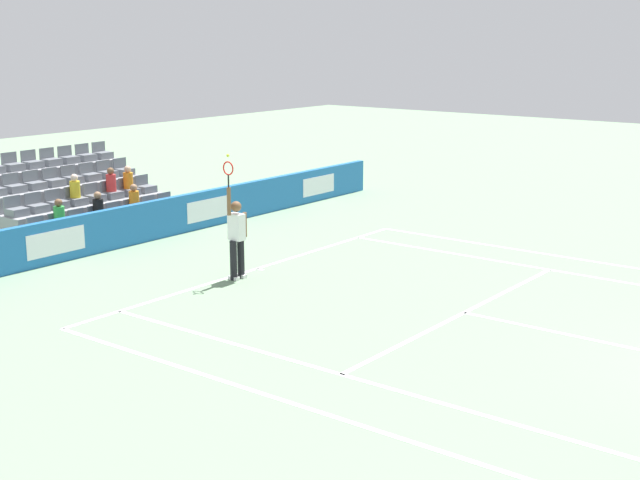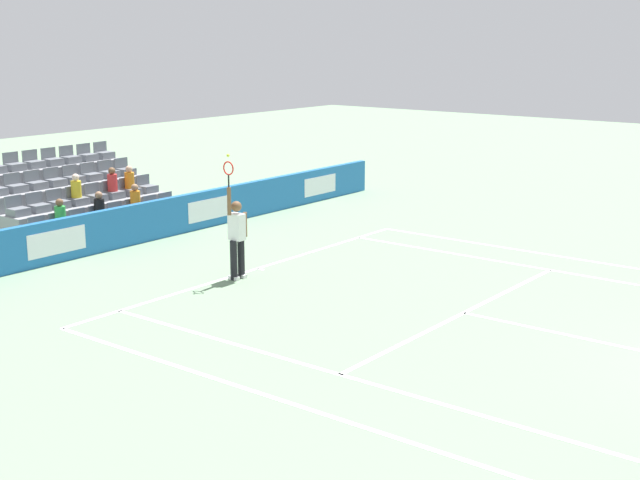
# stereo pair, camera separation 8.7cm
# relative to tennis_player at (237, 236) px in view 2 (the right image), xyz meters

# --- Properties ---
(line_baseline) EXTENTS (10.97, 0.10, 0.01)m
(line_baseline) POSITION_rel_tennis_player_xyz_m (-0.91, -0.23, -0.99)
(line_baseline) COLOR white
(line_baseline) RESTS_ON ground
(line_service) EXTENTS (8.23, 0.10, 0.01)m
(line_service) POSITION_rel_tennis_player_xyz_m (-0.91, 5.26, -0.99)
(line_service) COLOR white
(line_service) RESTS_ON ground
(line_centre_service) EXTENTS (0.10, 6.40, 0.01)m
(line_centre_service) POSITION_rel_tennis_player_xyz_m (-0.91, 8.46, -0.99)
(line_centre_service) COLOR white
(line_centre_service) RESTS_ON ground
(line_singles_sideline_left) EXTENTS (0.10, 11.89, 0.01)m
(line_singles_sideline_left) POSITION_rel_tennis_player_xyz_m (3.20, 5.72, -0.99)
(line_singles_sideline_left) COLOR white
(line_singles_sideline_left) RESTS_ON ground
(line_singles_sideline_right) EXTENTS (0.10, 11.89, 0.01)m
(line_singles_sideline_right) POSITION_rel_tennis_player_xyz_m (-5.03, 5.72, -0.99)
(line_singles_sideline_right) COLOR white
(line_singles_sideline_right) RESTS_ON ground
(line_doubles_sideline_left) EXTENTS (0.10, 11.89, 0.01)m
(line_doubles_sideline_left) POSITION_rel_tennis_player_xyz_m (4.57, 5.72, -0.99)
(line_doubles_sideline_left) COLOR white
(line_doubles_sideline_left) RESTS_ON ground
(line_doubles_sideline_right) EXTENTS (0.10, 11.89, 0.01)m
(line_doubles_sideline_right) POSITION_rel_tennis_player_xyz_m (-6.40, 5.72, -0.99)
(line_doubles_sideline_right) COLOR white
(line_doubles_sideline_right) RESTS_ON ground
(line_centre_mark) EXTENTS (0.10, 0.20, 0.01)m
(line_centre_mark) POSITION_rel_tennis_player_xyz_m (-0.91, -0.13, -0.99)
(line_centre_mark) COLOR white
(line_centre_mark) RESTS_ON ground
(sponsor_barrier) EXTENTS (20.55, 0.22, 1.05)m
(sponsor_barrier) POSITION_rel_tennis_player_xyz_m (-0.91, -4.45, -0.47)
(sponsor_barrier) COLOR #1E66AD
(sponsor_barrier) RESTS_ON ground
(tennis_player) EXTENTS (0.53, 0.36, 2.85)m
(tennis_player) POSITION_rel_tennis_player_xyz_m (0.00, 0.00, 0.00)
(tennis_player) COLOR black
(tennis_player) RESTS_ON ground
(stadium_stand) EXTENTS (4.96, 3.80, 2.18)m
(stadium_stand) POSITION_rel_tennis_player_xyz_m (-0.92, -7.38, -0.32)
(stadium_stand) COLOR gray
(stadium_stand) RESTS_ON ground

